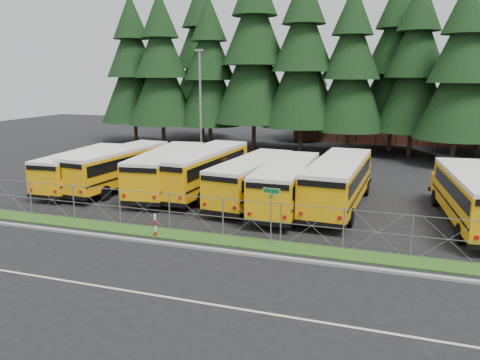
{
  "coord_description": "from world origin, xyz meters",
  "views": [
    {
      "loc": [
        6.96,
        -22.2,
        8.01
      ],
      "look_at": [
        -1.75,
        4.0,
        1.8
      ],
      "focal_mm": 35.0,
      "sensor_mm": 36.0,
      "label": 1
    }
  ],
  "objects_px": {
    "bus_4": "(254,180)",
    "bus_5": "(288,185)",
    "bus_3": "(205,171)",
    "striped_bollard": "(155,226)",
    "bus_0": "(86,170)",
    "bus_1": "(121,168)",
    "bus_east": "(472,199)",
    "bus_2": "(169,171)",
    "street_sign": "(271,204)",
    "light_standard": "(201,105)",
    "bus_6": "(339,184)"
  },
  "relations": [
    {
      "from": "bus_6",
      "to": "street_sign",
      "type": "bearing_deg",
      "value": -104.1
    },
    {
      "from": "striped_bollard",
      "to": "bus_0",
      "type": "bearing_deg",
      "value": 141.32
    },
    {
      "from": "bus_6",
      "to": "light_standard",
      "type": "height_order",
      "value": "light_standard"
    },
    {
      "from": "bus_4",
      "to": "bus_6",
      "type": "xyz_separation_m",
      "value": [
        5.39,
        0.1,
        0.13
      ]
    },
    {
      "from": "bus_1",
      "to": "bus_4",
      "type": "distance_m",
      "value": 10.13
    },
    {
      "from": "bus_6",
      "to": "striped_bollard",
      "type": "bearing_deg",
      "value": -131.43
    },
    {
      "from": "bus_5",
      "to": "light_standard",
      "type": "bearing_deg",
      "value": 133.78
    },
    {
      "from": "bus_2",
      "to": "light_standard",
      "type": "xyz_separation_m",
      "value": [
        -1.41,
        9.03,
        4.03
      ]
    },
    {
      "from": "bus_east",
      "to": "light_standard",
      "type": "distance_m",
      "value": 23.23
    },
    {
      "from": "bus_5",
      "to": "bus_6",
      "type": "bearing_deg",
      "value": 16.81
    },
    {
      "from": "bus_east",
      "to": "bus_4",
      "type": "bearing_deg",
      "value": 170.06
    },
    {
      "from": "bus_2",
      "to": "bus_3",
      "type": "distance_m",
      "value": 2.54
    },
    {
      "from": "street_sign",
      "to": "light_standard",
      "type": "xyz_separation_m",
      "value": [
        -10.78,
        16.91,
        3.47
      ]
    },
    {
      "from": "bus_0",
      "to": "bus_east",
      "type": "relative_size",
      "value": 0.91
    },
    {
      "from": "bus_4",
      "to": "bus_east",
      "type": "xyz_separation_m",
      "value": [
        12.61,
        -0.98,
        0.08
      ]
    },
    {
      "from": "bus_6",
      "to": "bus_5",
      "type": "bearing_deg",
      "value": -159.53
    },
    {
      "from": "bus_1",
      "to": "street_sign",
      "type": "relative_size",
      "value": 3.97
    },
    {
      "from": "bus_4",
      "to": "bus_east",
      "type": "bearing_deg",
      "value": 1.45
    },
    {
      "from": "street_sign",
      "to": "light_standard",
      "type": "relative_size",
      "value": 0.28
    },
    {
      "from": "bus_5",
      "to": "bus_4",
      "type": "bearing_deg",
      "value": 160.56
    },
    {
      "from": "bus_2",
      "to": "bus_0",
      "type": "bearing_deg",
      "value": -179.63
    },
    {
      "from": "bus_0",
      "to": "bus_east",
      "type": "xyz_separation_m",
      "value": [
        25.19,
        -0.72,
        0.13
      ]
    },
    {
      "from": "bus_4",
      "to": "striped_bollard",
      "type": "xyz_separation_m",
      "value": [
        -2.73,
        -8.14,
        -0.81
      ]
    },
    {
      "from": "bus_east",
      "to": "street_sign",
      "type": "bearing_deg",
      "value": -151.7
    },
    {
      "from": "street_sign",
      "to": "bus_1",
      "type": "bearing_deg",
      "value": 149.34
    },
    {
      "from": "bus_4",
      "to": "street_sign",
      "type": "bearing_deg",
      "value": -61.45
    },
    {
      "from": "bus_4",
      "to": "bus_5",
      "type": "bearing_deg",
      "value": -13.02
    },
    {
      "from": "bus_3",
      "to": "striped_bollard",
      "type": "bearing_deg",
      "value": -79.51
    },
    {
      "from": "bus_1",
      "to": "bus_3",
      "type": "distance_m",
      "value": 6.33
    },
    {
      "from": "street_sign",
      "to": "striped_bollard",
      "type": "relative_size",
      "value": 2.34
    },
    {
      "from": "bus_0",
      "to": "light_standard",
      "type": "distance_m",
      "value": 11.71
    },
    {
      "from": "bus_east",
      "to": "bus_1",
      "type": "bearing_deg",
      "value": 170.9
    },
    {
      "from": "bus_east",
      "to": "light_standard",
      "type": "bearing_deg",
      "value": 147.12
    },
    {
      "from": "street_sign",
      "to": "light_standard",
      "type": "height_order",
      "value": "light_standard"
    },
    {
      "from": "striped_bollard",
      "to": "bus_5",
      "type": "bearing_deg",
      "value": 54.84
    },
    {
      "from": "bus_5",
      "to": "bus_3",
      "type": "bearing_deg",
      "value": 162.2
    },
    {
      "from": "bus_3",
      "to": "street_sign",
      "type": "height_order",
      "value": "bus_3"
    },
    {
      "from": "bus_1",
      "to": "bus_2",
      "type": "bearing_deg",
      "value": 6.53
    },
    {
      "from": "bus_4",
      "to": "bus_5",
      "type": "distance_m",
      "value": 2.56
    },
    {
      "from": "bus_3",
      "to": "street_sign",
      "type": "bearing_deg",
      "value": -47.12
    },
    {
      "from": "bus_0",
      "to": "bus_5",
      "type": "relative_size",
      "value": 0.94
    },
    {
      "from": "bus_5",
      "to": "bus_0",
      "type": "bearing_deg",
      "value": 177.31
    },
    {
      "from": "light_standard",
      "to": "street_sign",
      "type": "bearing_deg",
      "value": -57.5
    },
    {
      "from": "bus_3",
      "to": "street_sign",
      "type": "distance_m",
      "value": 10.94
    },
    {
      "from": "bus_1",
      "to": "bus_6",
      "type": "xyz_separation_m",
      "value": [
        15.51,
        -0.36,
        0.07
      ]
    },
    {
      "from": "bus_1",
      "to": "bus_4",
      "type": "xyz_separation_m",
      "value": [
        10.12,
        -0.46,
        -0.06
      ]
    },
    {
      "from": "bus_0",
      "to": "bus_3",
      "type": "height_order",
      "value": "bus_3"
    },
    {
      "from": "bus_1",
      "to": "striped_bollard",
      "type": "distance_m",
      "value": 11.37
    },
    {
      "from": "bus_0",
      "to": "bus_1",
      "type": "xyz_separation_m",
      "value": [
        2.46,
        0.72,
        0.11
      ]
    },
    {
      "from": "bus_east",
      "to": "light_standard",
      "type": "xyz_separation_m",
      "value": [
        -20.31,
        10.53,
        4.02
      ]
    }
  ]
}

